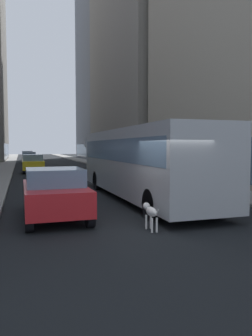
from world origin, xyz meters
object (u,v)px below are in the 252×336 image
Objects in this scene: car_red_coupe at (54,192)px; car_white_van at (29,158)px; pedestrian_with_handbag at (237,176)px; transit_bus at (140,159)px; car_silver_sedan at (27,156)px; car_yellow_taxi at (33,163)px; dalmatian_dog at (151,212)px.

car_white_van is at bearing 90.00° from car_red_coupe.
car_red_coupe is 8.35m from pedestrian_with_handbag.
transit_bus is at bearing 163.59° from pedestrian_with_handbag.
car_yellow_taxi is at bearing -90.00° from car_silver_sedan.
car_silver_sedan is 47.55m from dalmatian_dog.
car_silver_sedan is 1.08× the size of car_red_coupe.
dalmatian_dog is at bearing -83.85° from car_yellow_taxi.
car_white_van is 2.54× the size of pedestrian_with_handbag.
car_red_coupe is (-0.00, -19.56, 0.00)m from car_yellow_taxi.
car_red_coupe is at bearing -90.00° from car_yellow_taxi.
car_red_coupe is 4.44× the size of dalmatian_dog.
car_white_van is 33.47m from pedestrian_with_handbag.
transit_bus is 4.45m from pedestrian_with_handbag.
car_silver_sedan reaches higher than dalmatian_dog.
pedestrian_with_handbag is at bearing -65.50° from car_yellow_taxi.
transit_bus is at bearing -82.70° from car_white_van.
transit_bus is 2.69× the size of car_white_van.
dalmatian_dog is at bearing -86.28° from car_white_van.
car_white_van is at bearing 93.72° from dalmatian_dog.
dalmatian_dog is (2.38, -2.47, -0.31)m from car_red_coupe.
car_silver_sedan is 4.82× the size of dalmatian_dog.
dalmatian_dog is at bearing -46.15° from car_red_coupe.
car_silver_sedan is (-0.00, 11.00, 0.00)m from car_white_van.
transit_bus is 31.48m from car_white_van.
car_red_coupe is 3.44m from dalmatian_dog.
car_silver_sedan is (-4.00, 42.22, -0.95)m from transit_bus.
transit_bus is at bearing -76.58° from car_yellow_taxi.
car_yellow_taxi is 22.16m from dalmatian_dog.
car_red_coupe is (-4.00, -2.80, -0.95)m from transit_bus.
car_white_van is 1.02× the size of car_yellow_taxi.
dalmatian_dog is (2.38, -47.49, -0.31)m from car_silver_sedan.
car_white_van is at bearing 90.00° from car_yellow_taxi.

